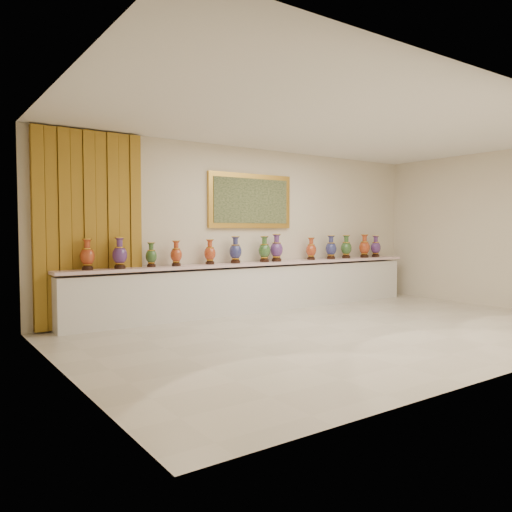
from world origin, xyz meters
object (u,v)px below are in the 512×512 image
at_px(vase_1, 120,255).
at_px(vase_0, 87,256).
at_px(counter, 259,287).
at_px(vase_2, 151,256).

bearing_deg(vase_1, vase_0, 175.57).
distance_m(vase_0, vase_1, 0.48).
bearing_deg(counter, vase_2, 179.56).
relative_size(vase_1, vase_2, 1.23).
bearing_deg(vase_0, vase_2, 2.09).
bearing_deg(counter, vase_1, -178.74).
bearing_deg(vase_0, counter, 0.39).
bearing_deg(vase_2, vase_1, -172.21).
height_order(counter, vase_1, vase_1).
xyz_separation_m(vase_1, vase_2, (0.54, 0.07, -0.04)).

